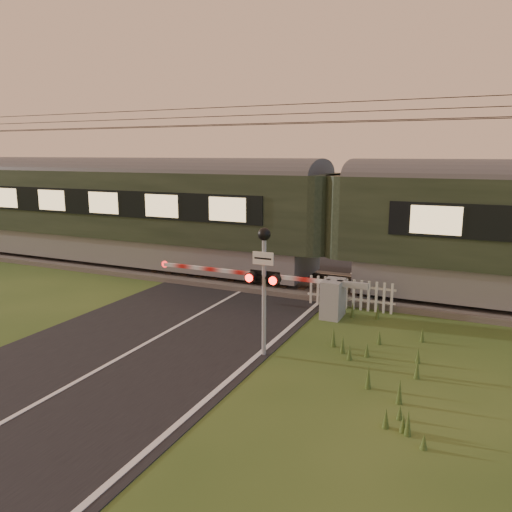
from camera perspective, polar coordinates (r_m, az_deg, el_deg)
The scene contains 8 objects.
ground at distance 12.70m, azimuth -11.79°, elevation -9.47°, with size 160.00×160.00×0.00m, color #2C481B.
road at distance 12.51m, azimuth -12.37°, elevation -9.77°, with size 6.00×140.00×0.03m.
track_bed at distance 18.04m, azimuth 0.54°, elevation -2.65°, with size 140.00×3.40×0.39m.
overhead_wires at distance 17.53m, azimuth 0.57°, elevation 15.58°, with size 120.00×0.62×0.62m.
train at distance 16.70m, azimuth 9.08°, elevation 3.86°, with size 43.28×2.98×4.03m.
boom_gate at distance 14.23m, azimuth 7.56°, elevation -4.44°, with size 6.72×0.83×1.10m.
crossing_signal at distance 10.99m, azimuth 0.92°, elevation -1.50°, with size 0.75×0.33×2.94m.
picket_fence at distance 15.02m, azimuth 10.70°, elevation -4.27°, with size 2.64×0.07×0.90m.
Camera 1 is at (7.18, -9.44, 4.52)m, focal length 35.00 mm.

